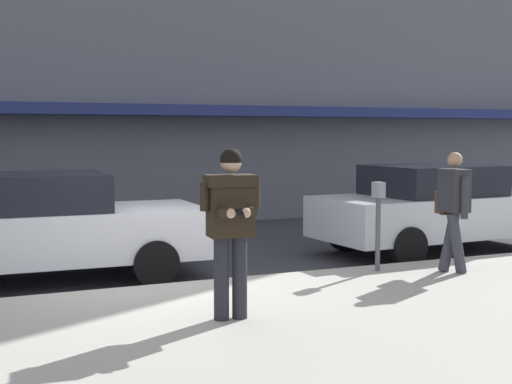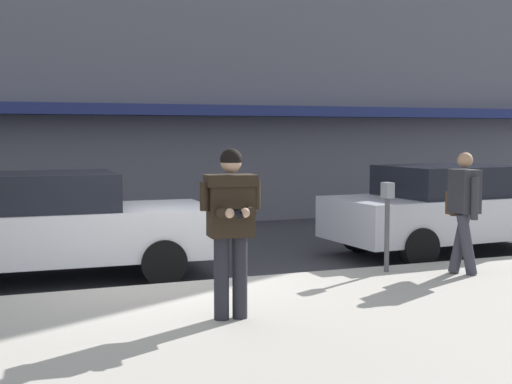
{
  "view_description": "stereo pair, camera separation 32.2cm",
  "coord_description": "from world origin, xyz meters",
  "px_view_note": "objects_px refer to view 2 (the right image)",
  "views": [
    {
      "loc": [
        -2.43,
        -9.08,
        2.11
      ],
      "look_at": [
        0.55,
        -2.33,
        1.49
      ],
      "focal_mm": 50.0,
      "sensor_mm": 36.0,
      "label": 1
    },
    {
      "loc": [
        -2.13,
        -9.2,
        2.11
      ],
      "look_at": [
        0.55,
        -2.33,
        1.49
      ],
      "focal_mm": 50.0,
      "sensor_mm": 36.0,
      "label": 2
    }
  ],
  "objects_px": {
    "parked_sedan_mid": "(51,225)",
    "man_texting_on_phone": "(231,215)",
    "pedestrian_with_bag": "(463,205)",
    "parking_meter": "(387,214)",
    "parked_sedan_far": "(453,209)"
  },
  "relations": [
    {
      "from": "parked_sedan_mid",
      "to": "man_texting_on_phone",
      "type": "relative_size",
      "value": 2.52
    },
    {
      "from": "pedestrian_with_bag",
      "to": "parked_sedan_mid",
      "type": "bearing_deg",
      "value": 156.47
    },
    {
      "from": "parked_sedan_mid",
      "to": "man_texting_on_phone",
      "type": "distance_m",
      "value": 3.77
    },
    {
      "from": "parking_meter",
      "to": "pedestrian_with_bag",
      "type": "bearing_deg",
      "value": -29.03
    },
    {
      "from": "parked_sedan_far",
      "to": "parking_meter",
      "type": "relative_size",
      "value": 3.62
    },
    {
      "from": "parked_sedan_far",
      "to": "man_texting_on_phone",
      "type": "relative_size",
      "value": 2.54
    },
    {
      "from": "parked_sedan_far",
      "to": "man_texting_on_phone",
      "type": "xyz_separation_m",
      "value": [
        -5.2,
        -3.21,
        0.46
      ]
    },
    {
      "from": "parked_sedan_far",
      "to": "man_texting_on_phone",
      "type": "height_order",
      "value": "man_texting_on_phone"
    },
    {
      "from": "man_texting_on_phone",
      "to": "parked_sedan_mid",
      "type": "bearing_deg",
      "value": 113.8
    },
    {
      "from": "parked_sedan_far",
      "to": "parking_meter",
      "type": "xyz_separation_m",
      "value": [
        -2.3,
        -1.59,
        0.18
      ]
    },
    {
      "from": "parked_sedan_mid",
      "to": "man_texting_on_phone",
      "type": "xyz_separation_m",
      "value": [
        1.51,
        -3.43,
        0.46
      ]
    },
    {
      "from": "parked_sedan_far",
      "to": "parked_sedan_mid",
      "type": "bearing_deg",
      "value": 178.15
    },
    {
      "from": "parked_sedan_mid",
      "to": "man_texting_on_phone",
      "type": "height_order",
      "value": "man_texting_on_phone"
    },
    {
      "from": "man_texting_on_phone",
      "to": "pedestrian_with_bag",
      "type": "relative_size",
      "value": 1.06
    },
    {
      "from": "man_texting_on_phone",
      "to": "parking_meter",
      "type": "bearing_deg",
      "value": 29.16
    }
  ]
}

